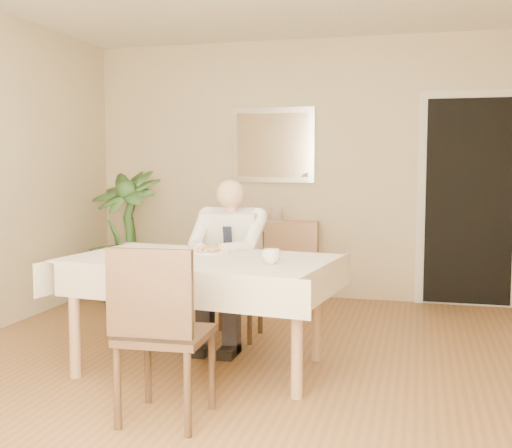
% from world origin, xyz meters
% --- Properties ---
extents(room, '(5.00, 5.02, 2.60)m').
position_xyz_m(room, '(0.00, 0.00, 1.30)').
color(room, brown).
rests_on(room, ground).
extents(doorway, '(0.96, 0.07, 2.10)m').
position_xyz_m(doorway, '(1.55, 2.46, 1.00)').
color(doorway, silver).
rests_on(doorway, ground).
extents(mirror, '(0.86, 0.04, 0.76)m').
position_xyz_m(mirror, '(-0.37, 2.47, 1.55)').
color(mirror, silver).
rests_on(mirror, room).
extents(dining_table, '(1.85, 1.25, 0.75)m').
position_xyz_m(dining_table, '(-0.29, 0.02, 0.67)').
color(dining_table, tan).
rests_on(dining_table, ground).
extents(chair_far, '(0.44, 0.44, 0.83)m').
position_xyz_m(chair_far, '(-0.29, 0.90, 0.46)').
color(chair_far, '#3A271A').
rests_on(chair_far, ground).
extents(chair_near, '(0.47, 0.47, 0.95)m').
position_xyz_m(chair_near, '(-0.20, -0.91, 0.54)').
color(chair_near, '#3A271A').
rests_on(chair_near, ground).
extents(seated_man, '(0.48, 0.72, 1.24)m').
position_xyz_m(seated_man, '(-0.29, 0.62, 0.69)').
color(seated_man, white).
rests_on(seated_man, ground).
extents(plate, '(0.26, 0.26, 0.02)m').
position_xyz_m(plate, '(-0.29, 0.23, 0.76)').
color(plate, white).
rests_on(plate, dining_table).
extents(food, '(0.14, 0.14, 0.06)m').
position_xyz_m(food, '(-0.29, 0.23, 0.78)').
color(food, '#946941').
rests_on(food, dining_table).
extents(knife, '(0.01, 0.13, 0.01)m').
position_xyz_m(knife, '(-0.25, 0.17, 0.78)').
color(knife, silver).
rests_on(knife, dining_table).
extents(fork, '(0.01, 0.13, 0.01)m').
position_xyz_m(fork, '(-0.33, 0.17, 0.78)').
color(fork, silver).
rests_on(fork, dining_table).
extents(coffee_mug, '(0.12, 0.12, 0.09)m').
position_xyz_m(coffee_mug, '(0.22, -0.12, 0.80)').
color(coffee_mug, white).
rests_on(coffee_mug, dining_table).
extents(sideboard, '(1.01, 0.43, 0.79)m').
position_xyz_m(sideboard, '(-0.37, 2.32, 0.39)').
color(sideboard, tan).
rests_on(sideboard, ground).
extents(photo_frame_left, '(0.10, 0.02, 0.14)m').
position_xyz_m(photo_frame_left, '(-0.80, 2.33, 0.86)').
color(photo_frame_left, silver).
rests_on(photo_frame_left, sideboard).
extents(photo_frame_center, '(0.10, 0.02, 0.14)m').
position_xyz_m(photo_frame_center, '(-0.58, 2.36, 0.86)').
color(photo_frame_center, silver).
rests_on(photo_frame_center, sideboard).
extents(photo_frame_right, '(0.10, 0.02, 0.14)m').
position_xyz_m(photo_frame_right, '(-0.30, 2.37, 0.86)').
color(photo_frame_right, silver).
rests_on(photo_frame_right, sideboard).
extents(potted_palm, '(0.89, 0.89, 1.29)m').
position_xyz_m(potted_palm, '(-1.73, 1.90, 0.65)').
color(potted_palm, '#2D5122').
rests_on(potted_palm, ground).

